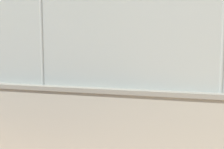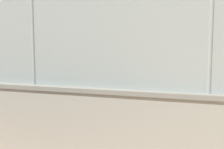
# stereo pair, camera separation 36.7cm
# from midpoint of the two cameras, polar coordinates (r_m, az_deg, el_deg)

# --- Properties ---
(ground_plane) EXTENTS (260.00, 260.00, 0.00)m
(ground_plane) POSITION_cam_midpoint_polar(r_m,az_deg,el_deg) (15.12, 9.37, -1.93)
(ground_plane) COLOR tan
(perimeter_wall) EXTENTS (22.52, 1.24, 1.38)m
(perimeter_wall) POSITION_cam_midpoint_polar(r_m,az_deg,el_deg) (5.03, 0.34, -10.55)
(perimeter_wall) COLOR gray
(perimeter_wall) RESTS_ON ground_plane
(fence_panel_on_wall) EXTENTS (22.13, 0.90, 2.32)m
(fence_panel_on_wall) POSITION_cam_midpoint_polar(r_m,az_deg,el_deg) (4.83, 0.35, 10.88)
(fence_panel_on_wall) COLOR gray
(fence_panel_on_wall) RESTS_ON perimeter_wall
(player_baseline_waiting) EXTENTS (1.23, 0.70, 1.54)m
(player_baseline_waiting) POSITION_cam_midpoint_polar(r_m,az_deg,el_deg) (14.77, 4.64, 1.47)
(player_baseline_waiting) COLOR navy
(player_baseline_waiting) RESTS_ON ground_plane
(player_crossing_court) EXTENTS (0.72, 1.19, 1.62)m
(player_crossing_court) POSITION_cam_midpoint_polar(r_m,az_deg,el_deg) (12.63, 5.50, 0.86)
(player_crossing_court) COLOR #B2B2B2
(player_crossing_court) RESTS_ON ground_plane
(player_near_wall_returning) EXTENTS (0.74, 1.16, 1.66)m
(player_near_wall_returning) POSITION_cam_midpoint_polar(r_m,az_deg,el_deg) (16.26, -6.77, 2.17)
(player_near_wall_returning) COLOR #591919
(player_near_wall_returning) RESTS_ON ground_plane
(sports_ball) EXTENTS (0.10, 0.10, 0.10)m
(sports_ball) POSITION_cam_midpoint_polar(r_m,az_deg,el_deg) (12.97, 1.80, 2.83)
(sports_ball) COLOR #3399D8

